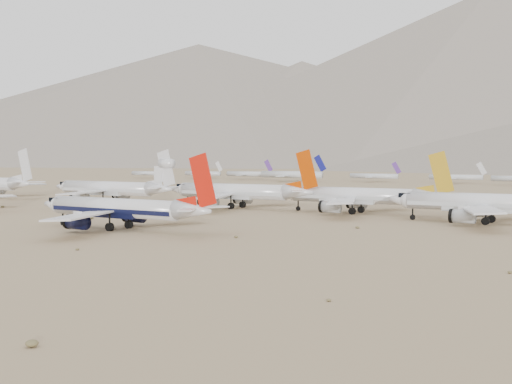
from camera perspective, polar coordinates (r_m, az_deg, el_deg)
ground at (r=143.60m, az=-10.24°, el=-3.46°), size 7000.00×7000.00×0.00m
main_airliner at (r=146.81m, az=-11.87°, el=-1.48°), size 48.82×47.69×17.23m
row2_navy_widebody at (r=166.96m, az=20.22°, el=-0.98°), size 50.27×49.16×17.88m
row2_gold_tail at (r=188.21m, az=9.13°, el=-0.38°), size 50.89×49.77×18.12m
row2_orange_tail at (r=205.58m, az=-1.56°, el=-0.00°), size 52.72×51.57×18.81m
row2_white_trijet at (r=231.45m, az=-12.62°, el=0.32°), size 53.88×52.66×19.09m
distant_storage_row at (r=413.51m, az=20.98°, el=1.19°), size 568.51×70.47×16.36m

